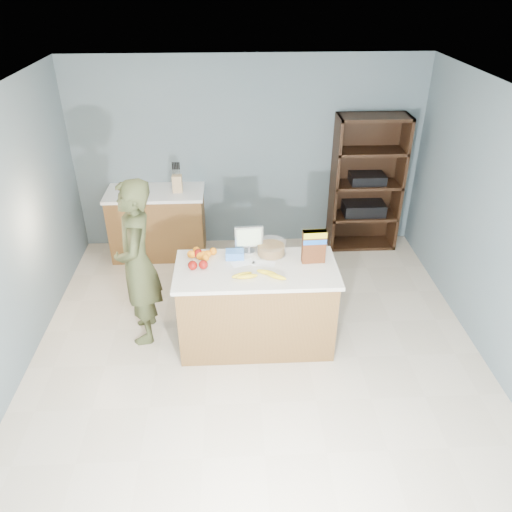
{
  "coord_description": "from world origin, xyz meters",
  "views": [
    {
      "loc": [
        -0.2,
        -3.73,
        3.41
      ],
      "look_at": [
        0.0,
        0.35,
        1.0
      ],
      "focal_mm": 35.0,
      "sensor_mm": 36.0,
      "label": 1
    }
  ],
  "objects_px": {
    "person": "(137,263)",
    "counter_peninsula": "(256,309)",
    "shelving_unit": "(365,185)",
    "cereal_box": "(314,244)",
    "tv": "(249,238)"
  },
  "relations": [
    {
      "from": "counter_peninsula",
      "to": "cereal_box",
      "type": "relative_size",
      "value": 4.64
    },
    {
      "from": "shelving_unit",
      "to": "cereal_box",
      "type": "xyz_separation_m",
      "value": [
        -0.99,
        -1.97,
        0.23
      ]
    },
    {
      "from": "tv",
      "to": "cereal_box",
      "type": "height_order",
      "value": "cereal_box"
    },
    {
      "from": "shelving_unit",
      "to": "cereal_box",
      "type": "bearing_deg",
      "value": -116.83
    },
    {
      "from": "counter_peninsula",
      "to": "person",
      "type": "distance_m",
      "value": 1.26
    },
    {
      "from": "cereal_box",
      "to": "counter_peninsula",
      "type": "bearing_deg",
      "value": -171.6
    },
    {
      "from": "shelving_unit",
      "to": "person",
      "type": "height_order",
      "value": "shelving_unit"
    },
    {
      "from": "cereal_box",
      "to": "tv",
      "type": "bearing_deg",
      "value": 159.87
    },
    {
      "from": "counter_peninsula",
      "to": "shelving_unit",
      "type": "height_order",
      "value": "shelving_unit"
    },
    {
      "from": "cereal_box",
      "to": "person",
      "type": "bearing_deg",
      "value": 176.52
    },
    {
      "from": "counter_peninsula",
      "to": "cereal_box",
      "type": "distance_m",
      "value": 0.88
    },
    {
      "from": "person",
      "to": "counter_peninsula",
      "type": "bearing_deg",
      "value": 73.86
    },
    {
      "from": "counter_peninsula",
      "to": "tv",
      "type": "bearing_deg",
      "value": 100.6
    },
    {
      "from": "shelving_unit",
      "to": "cereal_box",
      "type": "relative_size",
      "value": 5.36
    },
    {
      "from": "shelving_unit",
      "to": "tv",
      "type": "height_order",
      "value": "shelving_unit"
    }
  ]
}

